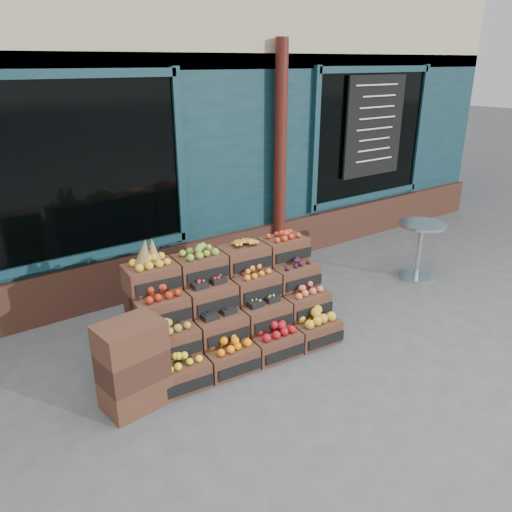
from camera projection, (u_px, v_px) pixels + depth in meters
ground at (308, 342)px, 5.52m from camera, size 60.00×60.00×0.00m
shop_facade at (115, 93)px, 8.50m from camera, size 12.00×6.24×4.80m
crate_display at (232, 311)px, 5.35m from camera, size 2.18×1.20×1.31m
spare_crates at (133, 365)px, 4.37m from camera, size 0.60×0.45×0.83m
bistro_table at (420, 244)px, 6.99m from camera, size 0.65×0.65×0.81m
shopkeeper at (102, 219)px, 6.61m from camera, size 0.79×0.63×1.90m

